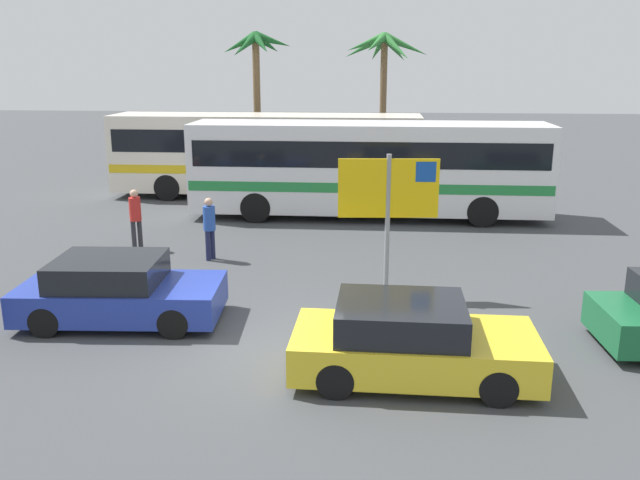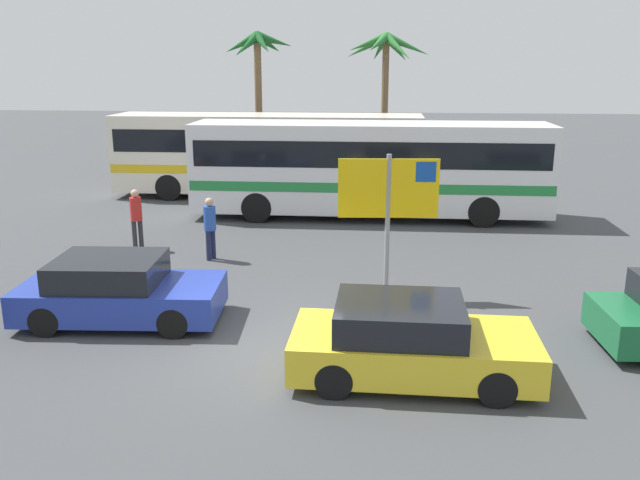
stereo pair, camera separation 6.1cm
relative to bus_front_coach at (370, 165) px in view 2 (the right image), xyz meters
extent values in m
plane|color=#424447|center=(-1.61, -10.79, -1.78)|extent=(120.00, 120.00, 0.00)
cube|color=white|center=(0.00, 0.00, -0.06)|extent=(11.82, 2.46, 2.90)
cube|color=black|center=(0.00, 0.00, 0.49)|extent=(11.34, 2.49, 0.84)
cube|color=#23843D|center=(0.00, 0.00, -0.57)|extent=(11.70, 2.49, 0.32)
cylinder|color=black|center=(3.66, 1.11, -1.28)|extent=(1.00, 0.28, 1.00)
cylinder|color=black|center=(3.66, -1.11, -1.28)|extent=(1.00, 0.28, 1.00)
cylinder|color=black|center=(-3.66, 1.11, -1.28)|extent=(1.00, 0.28, 1.00)
cylinder|color=black|center=(-3.66, -1.11, -1.28)|extent=(1.00, 0.28, 1.00)
cube|color=silver|center=(-3.99, 3.30, -0.06)|extent=(11.82, 2.46, 2.90)
cube|color=black|center=(-3.99, 3.30, 0.49)|extent=(11.34, 2.49, 0.84)
cube|color=gold|center=(-3.99, 3.30, -0.57)|extent=(11.70, 2.49, 0.32)
cylinder|color=black|center=(-0.33, 4.41, -1.28)|extent=(1.00, 0.28, 1.00)
cylinder|color=black|center=(-0.33, 2.20, -1.28)|extent=(1.00, 0.28, 1.00)
cylinder|color=black|center=(-7.65, 4.41, -1.28)|extent=(1.00, 0.28, 1.00)
cylinder|color=black|center=(-7.65, 2.20, -1.28)|extent=(1.00, 0.28, 1.00)
cylinder|color=gray|center=(0.51, -7.86, -0.18)|extent=(0.11, 0.11, 3.20)
cube|color=yellow|center=(0.51, -7.86, 0.67)|extent=(2.20, 0.22, 1.30)
cube|color=#1447A8|center=(1.31, -7.80, 1.04)|extent=(0.44, 0.10, 0.44)
cube|color=yellow|center=(0.93, -11.96, -1.30)|extent=(4.06, 1.95, 0.64)
cube|color=black|center=(0.69, -11.95, -0.72)|extent=(2.12, 1.76, 0.52)
cylinder|color=black|center=(2.19, -11.11, -1.48)|extent=(0.60, 0.17, 0.60)
cylinder|color=black|center=(2.16, -12.84, -1.48)|extent=(0.60, 0.17, 0.60)
cylinder|color=black|center=(-0.30, -11.07, -1.48)|extent=(0.60, 0.17, 0.60)
cylinder|color=black|center=(-0.34, -12.80, -1.48)|extent=(0.60, 0.17, 0.60)
cylinder|color=black|center=(5.11, -9.62, -1.48)|extent=(0.61, 0.19, 0.60)
cube|color=#23389E|center=(-4.85, -9.90, -1.30)|extent=(4.10, 2.12, 0.64)
cube|color=black|center=(-5.08, -9.91, -0.72)|extent=(2.18, 1.86, 0.52)
cylinder|color=black|center=(-3.66, -8.95, -1.48)|extent=(0.61, 0.19, 0.60)
cylinder|color=black|center=(-3.56, -10.70, -1.48)|extent=(0.61, 0.19, 0.60)
cylinder|color=black|center=(-6.13, -9.09, -1.48)|extent=(0.61, 0.19, 0.60)
cylinder|color=black|center=(-6.03, -10.84, -1.48)|extent=(0.61, 0.19, 0.60)
cylinder|color=#1E2347|center=(-4.07, -5.39, -1.38)|extent=(0.13, 0.13, 0.82)
cylinder|color=#1E2347|center=(-4.16, -5.54, -1.38)|extent=(0.13, 0.13, 0.82)
cylinder|color=#2851B2|center=(-4.12, -5.46, -0.65)|extent=(0.32, 0.32, 0.65)
sphere|color=tan|center=(-4.12, -5.46, -0.21)|extent=(0.22, 0.22, 0.22)
cylinder|color=#2D2D33|center=(-6.37, -4.54, -1.37)|extent=(0.13, 0.13, 0.83)
cylinder|color=#2D2D33|center=(-6.50, -4.65, -1.37)|extent=(0.13, 0.13, 0.83)
cylinder|color=red|center=(-6.43, -4.60, -0.63)|extent=(0.32, 0.32, 0.65)
sphere|color=tan|center=(-6.43, -4.60, -0.19)|extent=(0.22, 0.22, 0.22)
cylinder|color=brown|center=(-5.13, 7.88, 1.23)|extent=(0.32, 0.32, 6.03)
cone|color=#195623|center=(-4.36, 7.87, 4.22)|extent=(1.66, 0.46, 0.86)
cone|color=#195623|center=(-4.73, 8.49, 4.12)|extent=(1.28, 1.61, 1.06)
cone|color=#195623|center=(-5.27, 8.58, 4.08)|extent=(0.74, 1.68, 1.12)
cone|color=#195623|center=(-5.70, 8.26, 4.03)|extent=(1.57, 1.25, 1.20)
cone|color=#195623|center=(-5.76, 7.54, 4.09)|extent=(1.64, 1.16, 1.10)
cone|color=#195623|center=(-5.41, 7.23, 4.07)|extent=(1.05, 1.66, 1.14)
cone|color=#195623|center=(-4.78, 7.26, 4.09)|extent=(1.19, 1.63, 1.10)
cylinder|color=brown|center=(0.53, 10.44, 1.25)|extent=(0.32, 0.32, 6.07)
cone|color=#2D7533|center=(1.52, 10.30, 4.07)|extent=(2.22, 0.74, 1.24)
cone|color=#2D7533|center=(1.04, 11.23, 3.94)|extent=(1.51, 2.01, 1.47)
cone|color=#2D7533|center=(0.24, 11.35, 3.97)|extent=(1.07, 2.15, 1.43)
cone|color=#2D7533|center=(-0.40, 10.75, 4.03)|extent=(2.18, 1.10, 1.32)
cone|color=#2D7533|center=(-0.32, 9.84, 4.17)|extent=(2.06, 1.63, 1.07)
cone|color=#2D7533|center=(0.15, 9.48, 4.15)|extent=(1.22, 2.21, 1.10)
cone|color=#2D7533|center=(1.06, 9.65, 3.98)|extent=(1.55, 2.01, 1.41)
camera|label=1|loc=(0.21, -22.27, 3.33)|focal=37.45mm
camera|label=2|loc=(0.27, -22.27, 3.33)|focal=37.45mm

